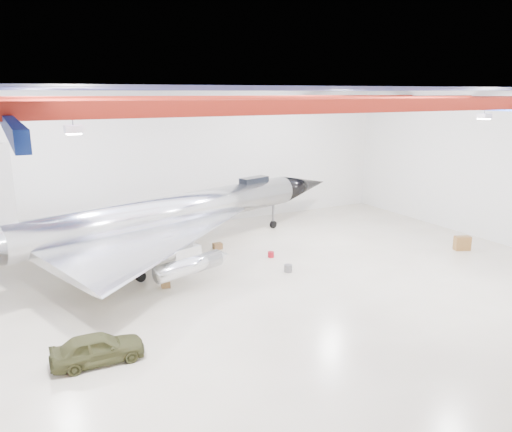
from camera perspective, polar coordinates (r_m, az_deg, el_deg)
floor at (r=28.71m, az=0.05°, el=-8.29°), size 40.00×40.00×0.00m
wall_back at (r=40.80m, az=-9.92°, el=6.19°), size 40.00×0.00×40.00m
wall_right at (r=40.41m, az=26.09°, el=4.90°), size 0.00×30.00×30.00m
ceiling at (r=26.57m, az=0.05°, el=14.23°), size 40.00×40.00×0.00m
ceiling_structure at (r=26.58m, az=0.05°, el=12.77°), size 39.50×29.50×1.08m
jet_aircraft at (r=34.12m, az=-9.54°, el=-0.01°), size 30.01×21.84×8.38m
jeep at (r=22.21m, az=-17.64°, el=-14.20°), size 3.81×1.65×1.28m
desk at (r=38.20m, az=22.50°, el=-2.89°), size 1.22×0.94×1.00m
crate_ply at (r=29.30m, az=-10.29°, el=-7.69°), size 0.55×0.47×0.35m
toolbox_red at (r=35.83m, az=-12.44°, el=-3.82°), size 0.46×0.41×0.27m
engine_drum at (r=31.25m, az=3.68°, el=-5.98°), size 0.53×0.53×0.45m
parts_bin at (r=35.71m, az=-4.41°, el=-3.44°), size 0.63×0.51×0.43m
tool_chest at (r=33.89m, az=1.72°, el=-4.42°), size 0.56×0.56×0.38m
oil_barrel at (r=33.76m, az=-8.54°, el=-4.69°), size 0.49×0.40×0.33m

